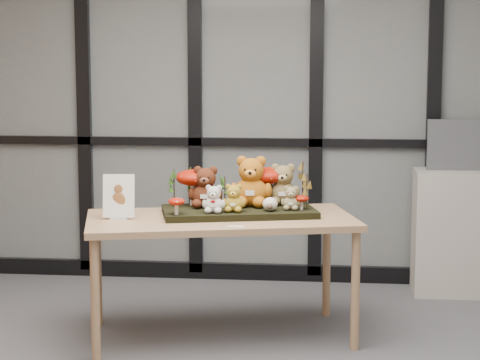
# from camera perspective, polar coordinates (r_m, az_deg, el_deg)

# --- Properties ---
(room_shell) EXTENTS (5.00, 5.00, 5.00)m
(room_shell) POSITION_cam_1_polar(r_m,az_deg,el_deg) (3.99, -2.09, 8.25)
(room_shell) COLOR beige
(room_shell) RESTS_ON floor
(glass_partition) EXTENTS (4.90, 0.06, 2.78)m
(glass_partition) POSITION_cam_1_polar(r_m,az_deg,el_deg) (6.45, 1.01, 5.76)
(glass_partition) COLOR #2D383F
(glass_partition) RESTS_ON floor
(display_table) EXTENTS (1.71, 1.14, 0.73)m
(display_table) POSITION_cam_1_polar(r_m,az_deg,el_deg) (5.15, -1.28, -3.16)
(display_table) COLOR #A27C58
(display_table) RESTS_ON floor
(diorama_tray) EXTENTS (0.98, 0.66, 0.04)m
(diorama_tray) POSITION_cam_1_polar(r_m,az_deg,el_deg) (5.21, -0.08, -2.08)
(diorama_tray) COLOR black
(diorama_tray) RESTS_ON display_table
(bear_pooh_yellow) EXTENTS (0.31, 0.29, 0.34)m
(bear_pooh_yellow) POSITION_cam_1_polar(r_m,az_deg,el_deg) (5.27, 0.74, 0.10)
(bear_pooh_yellow) COLOR #B06013
(bear_pooh_yellow) RESTS_ON diorama_tray
(bear_brown_medium) EXTENTS (0.25, 0.23, 0.27)m
(bear_brown_medium) POSITION_cam_1_polar(r_m,az_deg,el_deg) (5.23, -2.27, -0.30)
(bear_brown_medium) COLOR #4A1E0F
(bear_brown_medium) RESTS_ON diorama_tray
(bear_tan_back) EXTENTS (0.25, 0.24, 0.28)m
(bear_tan_back) POSITION_cam_1_polar(r_m,az_deg,el_deg) (5.33, 2.83, -0.14)
(bear_tan_back) COLOR olive
(bear_tan_back) RESTS_ON diorama_tray
(bear_small_yellow) EXTENTS (0.16, 0.15, 0.18)m
(bear_small_yellow) POSITION_cam_1_polar(r_m,az_deg,el_deg) (5.08, -0.41, -1.08)
(bear_small_yellow) COLOR #A88421
(bear_small_yellow) RESTS_ON diorama_tray
(bear_white_bow) EXTENTS (0.16, 0.15, 0.18)m
(bear_white_bow) POSITION_cam_1_polar(r_m,az_deg,el_deg) (5.05, -1.73, -1.15)
(bear_white_bow) COLOR silver
(bear_white_bow) RESTS_ON diorama_tray
(bear_beige_small) EXTENTS (0.14, 0.13, 0.16)m
(bear_beige_small) POSITION_cam_1_polar(r_m,az_deg,el_deg) (5.15, 3.37, -1.10)
(bear_beige_small) COLOR #897951
(bear_beige_small) RESTS_ON diorama_tray
(plush_cream_hedgehog) EXTENTS (0.08, 0.08, 0.09)m
(plush_cream_hedgehog) POSITION_cam_1_polar(r_m,az_deg,el_deg) (5.11, 1.99, -1.55)
(plush_cream_hedgehog) COLOR silver
(plush_cream_hedgehog) RESTS_ON diorama_tray
(mushroom_back_left) EXTENTS (0.22, 0.22, 0.24)m
(mushroom_back_left) POSITION_cam_1_polar(r_m,az_deg,el_deg) (5.30, -3.05, -0.36)
(mushroom_back_left) COLOR #8F1204
(mushroom_back_left) RESTS_ON diorama_tray
(mushroom_back_right) EXTENTS (0.23, 0.23, 0.25)m
(mushroom_back_right) POSITION_cam_1_polar(r_m,az_deg,el_deg) (5.36, 1.86, -0.23)
(mushroom_back_right) COLOR #8F1204
(mushroom_back_right) RESTS_ON diorama_tray
(mushroom_front_left) EXTENTS (0.10, 0.10, 0.11)m
(mushroom_front_left) POSITION_cam_1_polar(r_m,az_deg,el_deg) (5.00, -4.19, -1.67)
(mushroom_front_left) COLOR #8F1204
(mushroom_front_left) RESTS_ON diorama_tray
(mushroom_front_right) EXTENTS (0.09, 0.09, 0.10)m
(mushroom_front_right) POSITION_cam_1_polar(r_m,az_deg,el_deg) (5.16, 4.06, -1.43)
(mushroom_front_right) COLOR #8F1204
(mushroom_front_right) RESTS_ON diorama_tray
(sprig_green_far_left) EXTENTS (0.05, 0.05, 0.23)m
(sprig_green_far_left) POSITION_cam_1_polar(r_m,az_deg,el_deg) (5.26, -4.35, -0.52)
(sprig_green_far_left) COLOR #133B0D
(sprig_green_far_left) RESTS_ON diorama_tray
(sprig_green_mid_left) EXTENTS (0.05, 0.05, 0.23)m
(sprig_green_mid_left) POSITION_cam_1_polar(r_m,az_deg,el_deg) (5.32, -3.25, -0.40)
(sprig_green_mid_left) COLOR #133B0D
(sprig_green_mid_left) RESTS_ON diorama_tray
(sprig_dry_far_right) EXTENTS (0.05, 0.05, 0.26)m
(sprig_dry_far_right) POSITION_cam_1_polar(r_m,az_deg,el_deg) (5.35, 4.14, -0.19)
(sprig_dry_far_right) COLOR brown
(sprig_dry_far_right) RESTS_ON diorama_tray
(sprig_dry_mid_right) EXTENTS (0.05, 0.05, 0.20)m
(sprig_dry_mid_right) POSITION_cam_1_polar(r_m,az_deg,el_deg) (5.24, 4.41, -0.69)
(sprig_dry_mid_right) COLOR brown
(sprig_dry_mid_right) RESTS_ON diorama_tray
(sprig_green_centre) EXTENTS (0.05, 0.05, 0.17)m
(sprig_green_centre) POSITION_cam_1_polar(r_m,az_deg,el_deg) (5.35, -1.00, -0.67)
(sprig_green_centre) COLOR #133B0D
(sprig_green_centre) RESTS_ON diorama_tray
(sign_holder) EXTENTS (0.19, 0.07, 0.26)m
(sign_holder) POSITION_cam_1_polar(r_m,az_deg,el_deg) (5.10, -7.97, -1.23)
(sign_holder) COLOR silver
(sign_holder) RESTS_ON display_table
(label_card) EXTENTS (0.09, 0.03, 0.00)m
(label_card) POSITION_cam_1_polar(r_m,az_deg,el_deg) (4.84, -0.26, -3.07)
(label_card) COLOR white
(label_card) RESTS_ON display_table
(cabinet) EXTENTS (0.66, 0.39, 0.89)m
(cabinet) POSITION_cam_1_polar(r_m,az_deg,el_deg) (6.37, 14.31, -3.34)
(cabinet) COLOR #A49C92
(cabinet) RESTS_ON floor
(monitor) EXTENTS (0.51, 0.05, 0.36)m
(monitor) POSITION_cam_1_polar(r_m,az_deg,el_deg) (6.30, 14.47, 2.24)
(monitor) COLOR #4E5056
(monitor) RESTS_ON cabinet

